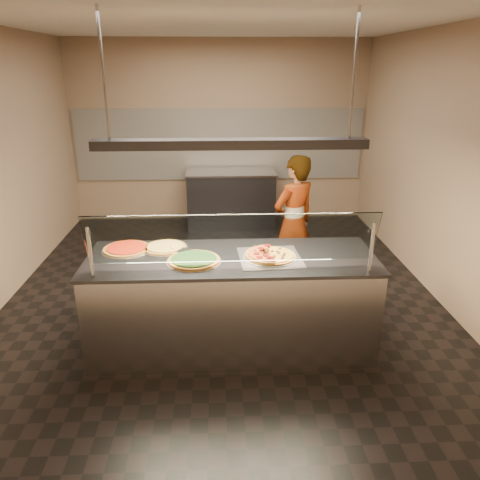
{
  "coord_description": "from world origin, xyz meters",
  "views": [
    {
      "loc": [
        -0.03,
        -5.09,
        2.56
      ],
      "look_at": [
        0.16,
        -0.96,
        1.02
      ],
      "focal_mm": 35.0,
      "sensor_mm": 36.0,
      "label": 1
    }
  ],
  "objects_px": {
    "perforated_tray": "(270,257)",
    "prep_table": "(231,198)",
    "pizza_spinach": "(194,260)",
    "serving_counter": "(232,302)",
    "pizza_cheese": "(165,247)",
    "half_pizza_sausage": "(282,255)",
    "pizza_spatula": "(177,247)",
    "worker": "(294,223)",
    "heat_lamp_housing": "(231,144)",
    "half_pizza_pepperoni": "(258,254)",
    "pizza_tomato": "(127,248)",
    "sneeze_guard": "(232,239)"
  },
  "relations": [
    {
      "from": "pizza_cheese",
      "to": "heat_lamp_housing",
      "type": "height_order",
      "value": "heat_lamp_housing"
    },
    {
      "from": "sneeze_guard",
      "to": "heat_lamp_housing",
      "type": "height_order",
      "value": "heat_lamp_housing"
    },
    {
      "from": "serving_counter",
      "to": "pizza_cheese",
      "type": "relative_size",
      "value": 6.19
    },
    {
      "from": "pizza_tomato",
      "to": "prep_table",
      "type": "distance_m",
      "value": 3.68
    },
    {
      "from": "half_pizza_sausage",
      "to": "worker",
      "type": "bearing_deg",
      "value": 76.56
    },
    {
      "from": "sneeze_guard",
      "to": "pizza_spatula",
      "type": "height_order",
      "value": "sneeze_guard"
    },
    {
      "from": "prep_table",
      "to": "pizza_cheese",
      "type": "bearing_deg",
      "value": -101.76
    },
    {
      "from": "worker",
      "to": "heat_lamp_housing",
      "type": "bearing_deg",
      "value": 24.77
    },
    {
      "from": "half_pizza_sausage",
      "to": "heat_lamp_housing",
      "type": "height_order",
      "value": "heat_lamp_housing"
    },
    {
      "from": "perforated_tray",
      "to": "pizza_spinach",
      "type": "distance_m",
      "value": 0.69
    },
    {
      "from": "half_pizza_pepperoni",
      "to": "worker",
      "type": "distance_m",
      "value": 1.45
    },
    {
      "from": "perforated_tray",
      "to": "prep_table",
      "type": "xyz_separation_m",
      "value": [
        -0.25,
        3.75,
        -0.47
      ]
    },
    {
      "from": "perforated_tray",
      "to": "half_pizza_pepperoni",
      "type": "bearing_deg",
      "value": -179.78
    },
    {
      "from": "half_pizza_pepperoni",
      "to": "heat_lamp_housing",
      "type": "xyz_separation_m",
      "value": [
        -0.24,
        0.05,
        0.99
      ]
    },
    {
      "from": "pizza_cheese",
      "to": "prep_table",
      "type": "distance_m",
      "value": 3.58
    },
    {
      "from": "pizza_cheese",
      "to": "pizza_tomato",
      "type": "height_order",
      "value": "same"
    },
    {
      "from": "half_pizza_pepperoni",
      "to": "heat_lamp_housing",
      "type": "relative_size",
      "value": 0.2
    },
    {
      "from": "serving_counter",
      "to": "pizza_spinach",
      "type": "distance_m",
      "value": 0.6
    },
    {
      "from": "serving_counter",
      "to": "heat_lamp_housing",
      "type": "distance_m",
      "value": 1.48
    },
    {
      "from": "sneeze_guard",
      "to": "pizza_tomato",
      "type": "bearing_deg",
      "value": 150.5
    },
    {
      "from": "pizza_cheese",
      "to": "worker",
      "type": "relative_size",
      "value": 0.26
    },
    {
      "from": "prep_table",
      "to": "half_pizza_pepperoni",
      "type": "bearing_deg",
      "value": -87.84
    },
    {
      "from": "perforated_tray",
      "to": "prep_table",
      "type": "distance_m",
      "value": 3.78
    },
    {
      "from": "half_pizza_sausage",
      "to": "pizza_cheese",
      "type": "xyz_separation_m",
      "value": [
        -1.08,
        0.28,
        -0.01
      ]
    },
    {
      "from": "sneeze_guard",
      "to": "pizza_tomato",
      "type": "xyz_separation_m",
      "value": [
        -0.99,
        0.56,
        -0.28
      ]
    },
    {
      "from": "pizza_cheese",
      "to": "sneeze_guard",
      "type": "bearing_deg",
      "value": -42.71
    },
    {
      "from": "pizza_spatula",
      "to": "half_pizza_sausage",
      "type": "bearing_deg",
      "value": -13.17
    },
    {
      "from": "pizza_spinach",
      "to": "pizza_spatula",
      "type": "xyz_separation_m",
      "value": [
        -0.17,
        0.28,
        0.01
      ]
    },
    {
      "from": "pizza_tomato",
      "to": "prep_table",
      "type": "height_order",
      "value": "pizza_tomato"
    },
    {
      "from": "sneeze_guard",
      "to": "half_pizza_pepperoni",
      "type": "height_order",
      "value": "sneeze_guard"
    },
    {
      "from": "serving_counter",
      "to": "prep_table",
      "type": "relative_size",
      "value": 1.78
    },
    {
      "from": "pizza_cheese",
      "to": "prep_table",
      "type": "xyz_separation_m",
      "value": [
        0.72,
        3.47,
        -0.48
      ]
    },
    {
      "from": "pizza_spinach",
      "to": "half_pizza_sausage",
      "type": "bearing_deg",
      "value": 3.84
    },
    {
      "from": "pizza_spatula",
      "to": "pizza_cheese",
      "type": "bearing_deg",
      "value": 155.73
    },
    {
      "from": "half_pizza_pepperoni",
      "to": "prep_table",
      "type": "xyz_separation_m",
      "value": [
        -0.14,
        3.75,
        -0.5
      ]
    },
    {
      "from": "perforated_tray",
      "to": "worker",
      "type": "height_order",
      "value": "worker"
    },
    {
      "from": "half_pizza_pepperoni",
      "to": "half_pizza_sausage",
      "type": "distance_m",
      "value": 0.22
    },
    {
      "from": "half_pizza_sausage",
      "to": "sneeze_guard",
      "type": "bearing_deg",
      "value": -147.13
    },
    {
      "from": "heat_lamp_housing",
      "to": "sneeze_guard",
      "type": "bearing_deg",
      "value": -90.0
    },
    {
      "from": "serving_counter",
      "to": "perforated_tray",
      "type": "relative_size",
      "value": 4.51
    },
    {
      "from": "pizza_cheese",
      "to": "serving_counter",
      "type": "bearing_deg",
      "value": -20.41
    },
    {
      "from": "pizza_spatula",
      "to": "worker",
      "type": "height_order",
      "value": "worker"
    },
    {
      "from": "half_pizza_sausage",
      "to": "pizza_tomato",
      "type": "distance_m",
      "value": 1.47
    },
    {
      "from": "serving_counter",
      "to": "half_pizza_pepperoni",
      "type": "distance_m",
      "value": 0.56
    },
    {
      "from": "perforated_tray",
      "to": "heat_lamp_housing",
      "type": "distance_m",
      "value": 1.07
    },
    {
      "from": "perforated_tray",
      "to": "worker",
      "type": "xyz_separation_m",
      "value": [
        0.43,
        1.34,
        -0.12
      ]
    },
    {
      "from": "half_pizza_sausage",
      "to": "pizza_spatula",
      "type": "bearing_deg",
      "value": 166.83
    },
    {
      "from": "sneeze_guard",
      "to": "half_pizza_sausage",
      "type": "distance_m",
      "value": 0.61
    },
    {
      "from": "perforated_tray",
      "to": "pizza_spatula",
      "type": "distance_m",
      "value": 0.88
    },
    {
      "from": "half_pizza_pepperoni",
      "to": "pizza_spatula",
      "type": "relative_size",
      "value": 2.05
    }
  ]
}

